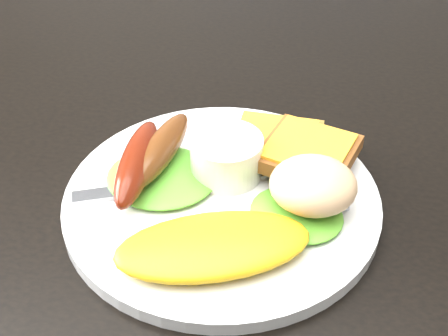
% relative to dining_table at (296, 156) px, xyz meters
% --- Properties ---
extents(dining_table, '(1.20, 0.80, 0.04)m').
position_rel_dining_table_xyz_m(dining_table, '(0.00, 0.00, 0.00)').
color(dining_table, black).
rests_on(dining_table, ground).
extents(dining_chair, '(0.54, 0.54, 0.05)m').
position_rel_dining_table_xyz_m(dining_chair, '(-0.08, 0.78, -0.28)').
color(dining_chair, tan).
rests_on(dining_chair, ground).
extents(plate, '(0.26, 0.26, 0.01)m').
position_rel_dining_table_xyz_m(plate, '(-0.05, -0.10, 0.03)').
color(plate, white).
rests_on(plate, dining_table).
extents(lettuce_left, '(0.09, 0.09, 0.01)m').
position_rel_dining_table_xyz_m(lettuce_left, '(-0.11, -0.10, 0.04)').
color(lettuce_left, '#56A41F').
rests_on(lettuce_left, plate).
extents(lettuce_right, '(0.09, 0.09, 0.01)m').
position_rel_dining_table_xyz_m(lettuce_right, '(0.01, -0.12, 0.04)').
color(lettuce_right, '#5B9B2E').
rests_on(lettuce_right, plate).
extents(omelette, '(0.16, 0.12, 0.02)m').
position_rel_dining_table_xyz_m(omelette, '(-0.05, -0.17, 0.04)').
color(omelette, yellow).
rests_on(omelette, plate).
extents(sausage_a, '(0.03, 0.11, 0.03)m').
position_rel_dining_table_xyz_m(sausage_a, '(-0.12, -0.10, 0.05)').
color(sausage_a, maroon).
rests_on(sausage_a, lettuce_left).
extents(sausage_b, '(0.04, 0.11, 0.03)m').
position_rel_dining_table_xyz_m(sausage_b, '(-0.11, -0.08, 0.05)').
color(sausage_b, '#5B3013').
rests_on(sausage_b, lettuce_left).
extents(ramekin, '(0.06, 0.06, 0.04)m').
position_rel_dining_table_xyz_m(ramekin, '(-0.05, -0.08, 0.05)').
color(ramekin, white).
rests_on(ramekin, plate).
extents(toast_a, '(0.08, 0.08, 0.01)m').
position_rel_dining_table_xyz_m(toast_a, '(-0.02, -0.04, 0.04)').
color(toast_a, olive).
rests_on(toast_a, plate).
extents(toast_b, '(0.09, 0.09, 0.01)m').
position_rel_dining_table_xyz_m(toast_b, '(0.01, -0.06, 0.05)').
color(toast_b, brown).
rests_on(toast_b, toast_a).
extents(potato_salad, '(0.08, 0.08, 0.04)m').
position_rel_dining_table_xyz_m(potato_salad, '(0.02, -0.11, 0.06)').
color(potato_salad, '#F8F8B4').
rests_on(potato_salad, lettuce_right).
extents(fork, '(0.16, 0.08, 0.00)m').
position_rel_dining_table_xyz_m(fork, '(-0.09, -0.10, 0.03)').
color(fork, '#ADAFB7').
rests_on(fork, plate).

